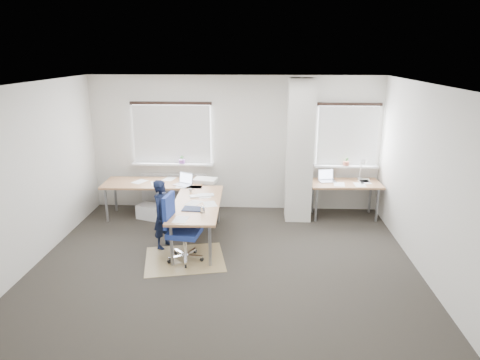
{
  "coord_description": "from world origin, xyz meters",
  "views": [
    {
      "loc": [
        0.55,
        -6.22,
        3.23
      ],
      "look_at": [
        0.19,
        0.9,
        1.1
      ],
      "focal_mm": 32.0,
      "sensor_mm": 36.0,
      "label": 1
    }
  ],
  "objects_px": {
    "desk_main": "(177,194)",
    "person": "(163,214)",
    "task_chair": "(182,242)",
    "desk_side": "(345,185)"
  },
  "relations": [
    {
      "from": "desk_main",
      "to": "person",
      "type": "bearing_deg",
      "value": -97.73
    },
    {
      "from": "desk_side",
      "to": "person",
      "type": "relative_size",
      "value": 1.19
    },
    {
      "from": "desk_main",
      "to": "task_chair",
      "type": "distance_m",
      "value": 1.4
    },
    {
      "from": "desk_side",
      "to": "desk_main",
      "type": "bearing_deg",
      "value": -169.45
    },
    {
      "from": "desk_side",
      "to": "person",
      "type": "bearing_deg",
      "value": -157.16
    },
    {
      "from": "desk_main",
      "to": "person",
      "type": "distance_m",
      "value": 0.84
    },
    {
      "from": "desk_side",
      "to": "task_chair",
      "type": "relative_size",
      "value": 1.29
    },
    {
      "from": "task_chair",
      "to": "desk_side",
      "type": "bearing_deg",
      "value": 43.06
    },
    {
      "from": "desk_side",
      "to": "task_chair",
      "type": "bearing_deg",
      "value": -147.38
    },
    {
      "from": "desk_main",
      "to": "task_chair",
      "type": "bearing_deg",
      "value": -77.87
    }
  ]
}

